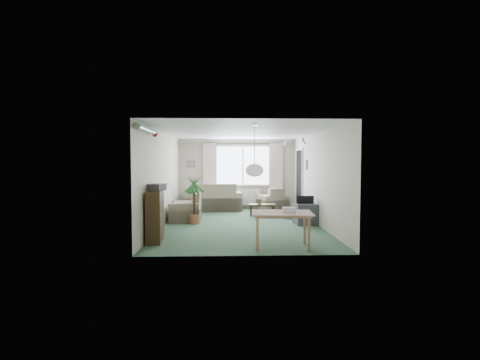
{
  "coord_description": "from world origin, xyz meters",
  "views": [
    {
      "loc": [
        -0.35,
        -9.74,
        1.68
      ],
      "look_at": [
        0.0,
        0.3,
        1.15
      ],
      "focal_mm": 28.0,
      "sensor_mm": 36.0,
      "label": 1
    }
  ],
  "objects_px": {
    "armchair_left": "(185,207)",
    "coffee_table": "(262,210)",
    "houseplant": "(194,199)",
    "tv_cube": "(305,214)",
    "pet_bed": "(292,216)",
    "bookshelf": "(155,216)",
    "sofa": "(213,197)",
    "armchair_corner": "(272,199)",
    "dining_table": "(282,230)"
  },
  "relations": [
    {
      "from": "sofa",
      "to": "houseplant",
      "type": "bearing_deg",
      "value": 77.34
    },
    {
      "from": "pet_bed",
      "to": "bookshelf",
      "type": "bearing_deg",
      "value": -138.3
    },
    {
      "from": "bookshelf",
      "to": "dining_table",
      "type": "xyz_separation_m",
      "value": [
        2.55,
        -0.61,
        -0.2
      ]
    },
    {
      "from": "coffee_table",
      "to": "tv_cube",
      "type": "xyz_separation_m",
      "value": [
        0.99,
        -1.57,
        0.1
      ]
    },
    {
      "from": "coffee_table",
      "to": "tv_cube",
      "type": "height_order",
      "value": "tv_cube"
    },
    {
      "from": "armchair_left",
      "to": "tv_cube",
      "type": "distance_m",
      "value": 3.27
    },
    {
      "from": "armchair_corner",
      "to": "bookshelf",
      "type": "bearing_deg",
      "value": 39.35
    },
    {
      "from": "sofa",
      "to": "houseplant",
      "type": "height_order",
      "value": "houseplant"
    },
    {
      "from": "armchair_corner",
      "to": "armchair_left",
      "type": "height_order",
      "value": "armchair_left"
    },
    {
      "from": "houseplant",
      "to": "coffee_table",
      "type": "bearing_deg",
      "value": 36.06
    },
    {
      "from": "bookshelf",
      "to": "armchair_corner",
      "type": "bearing_deg",
      "value": 53.31
    },
    {
      "from": "armchair_left",
      "to": "tv_cube",
      "type": "height_order",
      "value": "armchair_left"
    },
    {
      "from": "armchair_corner",
      "to": "tv_cube",
      "type": "xyz_separation_m",
      "value": [
        0.53,
        -2.78,
        -0.11
      ]
    },
    {
      "from": "sofa",
      "to": "armchair_corner",
      "type": "distance_m",
      "value": 1.98
    },
    {
      "from": "dining_table",
      "to": "tv_cube",
      "type": "height_order",
      "value": "dining_table"
    },
    {
      "from": "dining_table",
      "to": "sofa",
      "type": "bearing_deg",
      "value": 105.84
    },
    {
      "from": "bookshelf",
      "to": "pet_bed",
      "type": "relative_size",
      "value": 1.67
    },
    {
      "from": "armchair_left",
      "to": "bookshelf",
      "type": "bearing_deg",
      "value": -7.6
    },
    {
      "from": "dining_table",
      "to": "pet_bed",
      "type": "bearing_deg",
      "value": 77.07
    },
    {
      "from": "sofa",
      "to": "bookshelf",
      "type": "distance_m",
      "value": 4.85
    },
    {
      "from": "bookshelf",
      "to": "houseplant",
      "type": "height_order",
      "value": "houseplant"
    },
    {
      "from": "armchair_corner",
      "to": "dining_table",
      "type": "bearing_deg",
      "value": 66.97
    },
    {
      "from": "armchair_corner",
      "to": "tv_cube",
      "type": "bearing_deg",
      "value": 82.65
    },
    {
      "from": "armchair_corner",
      "to": "coffee_table",
      "type": "relative_size",
      "value": 1.08
    },
    {
      "from": "bookshelf",
      "to": "dining_table",
      "type": "height_order",
      "value": "bookshelf"
    },
    {
      "from": "coffee_table",
      "to": "tv_cube",
      "type": "distance_m",
      "value": 1.86
    },
    {
      "from": "coffee_table",
      "to": "tv_cube",
      "type": "relative_size",
      "value": 1.31
    },
    {
      "from": "sofa",
      "to": "pet_bed",
      "type": "xyz_separation_m",
      "value": [
        2.35,
        -1.73,
        -0.39
      ]
    },
    {
      "from": "tv_cube",
      "to": "armchair_corner",
      "type": "bearing_deg",
      "value": 95.97
    },
    {
      "from": "armchair_left",
      "to": "tv_cube",
      "type": "bearing_deg",
      "value": 78.5
    },
    {
      "from": "bookshelf",
      "to": "coffee_table",
      "type": "bearing_deg",
      "value": 49.84
    },
    {
      "from": "armchair_left",
      "to": "pet_bed",
      "type": "xyz_separation_m",
      "value": [
        3.04,
        0.43,
        -0.32
      ]
    },
    {
      "from": "dining_table",
      "to": "pet_bed",
      "type": "height_order",
      "value": "dining_table"
    },
    {
      "from": "bookshelf",
      "to": "dining_table",
      "type": "bearing_deg",
      "value": -17.52
    },
    {
      "from": "sofa",
      "to": "armchair_left",
      "type": "xyz_separation_m",
      "value": [
        -0.69,
        -2.16,
        -0.07
      ]
    },
    {
      "from": "houseplant",
      "to": "tv_cube",
      "type": "relative_size",
      "value": 2.19
    },
    {
      "from": "tv_cube",
      "to": "armchair_left",
      "type": "bearing_deg",
      "value": 163.85
    },
    {
      "from": "coffee_table",
      "to": "bookshelf",
      "type": "bearing_deg",
      "value": -126.04
    },
    {
      "from": "armchair_corner",
      "to": "pet_bed",
      "type": "height_order",
      "value": "armchair_corner"
    },
    {
      "from": "sofa",
      "to": "coffee_table",
      "type": "height_order",
      "value": "sofa"
    },
    {
      "from": "armchair_left",
      "to": "coffee_table",
      "type": "height_order",
      "value": "armchair_left"
    },
    {
      "from": "coffee_table",
      "to": "dining_table",
      "type": "height_order",
      "value": "dining_table"
    },
    {
      "from": "sofa",
      "to": "pet_bed",
      "type": "distance_m",
      "value": 2.94
    },
    {
      "from": "armchair_left",
      "to": "dining_table",
      "type": "xyz_separation_m",
      "value": [
        2.21,
        -3.19,
        -0.06
      ]
    },
    {
      "from": "pet_bed",
      "to": "armchair_corner",
      "type": "bearing_deg",
      "value": 102.25
    },
    {
      "from": "sofa",
      "to": "coffee_table",
      "type": "xyz_separation_m",
      "value": [
        1.52,
        -1.23,
        -0.28
      ]
    },
    {
      "from": "houseplant",
      "to": "sofa",
      "type": "bearing_deg",
      "value": 81.17
    },
    {
      "from": "houseplant",
      "to": "pet_bed",
      "type": "xyz_separation_m",
      "value": [
        2.76,
        0.91,
        -0.6
      ]
    },
    {
      "from": "sofa",
      "to": "armchair_left",
      "type": "distance_m",
      "value": 2.27
    },
    {
      "from": "houseplant",
      "to": "pet_bed",
      "type": "distance_m",
      "value": 2.97
    }
  ]
}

